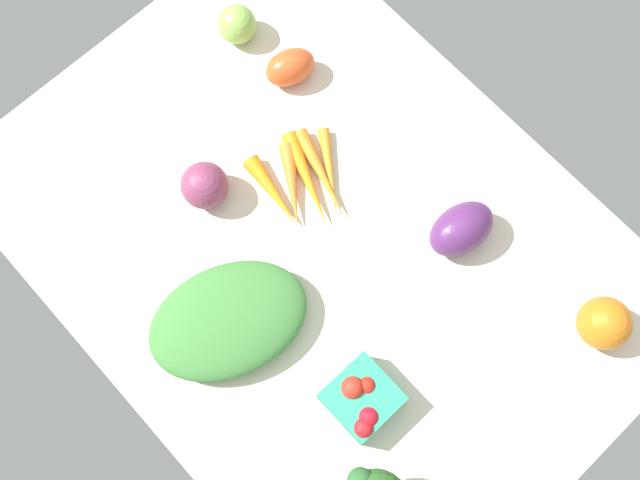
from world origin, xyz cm
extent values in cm
cube|color=beige|center=(0.00, 0.00, 1.00)|extent=(104.00, 76.00, 2.00)
ellipsoid|color=#E25224|center=(25.02, -16.47, 4.94)|extent=(8.12, 9.91, 5.88)
sphere|color=#843757|center=(18.55, 7.57, 5.79)|extent=(7.58, 7.58, 7.58)
cube|color=teal|center=(-22.05, 12.04, 4.52)|extent=(9.46, 9.46, 5.04)
sphere|color=red|center=(-20.09, 12.25, 6.84)|extent=(3.37, 3.37, 3.37)
sphere|color=red|center=(-24.67, 13.40, 6.31)|extent=(3.21, 3.21, 3.21)
sphere|color=red|center=(-21.27, 10.46, 6.39)|extent=(2.80, 2.80, 2.80)
sphere|color=red|center=(-25.28, 15.00, 6.65)|extent=(2.92, 2.92, 2.92)
cone|color=orange|center=(10.95, -0.29, 3.48)|extent=(13.65, 4.79, 2.97)
cone|color=orange|center=(9.85, -3.05, 3.40)|extent=(12.99, 10.27, 2.81)
cone|color=orange|center=(8.86, -5.53, 3.40)|extent=(16.57, 8.62, 2.81)
cone|color=orange|center=(7.94, -7.82, 3.30)|extent=(16.45, 7.15, 2.60)
cone|color=orange|center=(7.44, -9.08, 3.01)|extent=(13.53, 10.25, 2.02)
ellipsoid|color=#582862|center=(-13.96, -16.97, 5.71)|extent=(8.93, 11.99, 7.43)
ellipsoid|color=#407F3A|center=(0.43, 18.91, 4.97)|extent=(24.73, 29.17, 5.93)
sphere|color=orange|center=(-38.80, -21.96, 6.06)|extent=(8.12, 8.12, 8.12)
sphere|color=#8BC050|center=(36.91, -15.18, 5.31)|extent=(6.61, 6.61, 6.61)
camera|label=1|loc=(-23.63, 21.95, 119.12)|focal=42.88mm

